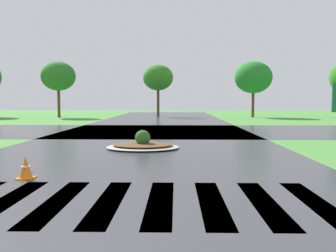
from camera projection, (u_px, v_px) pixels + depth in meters
asphalt_roadway at (142, 151)px, 12.91m from camera, size 10.48×80.00×0.01m
asphalt_cross_road at (155, 131)px, 21.25m from camera, size 90.00×9.43×0.01m
crosswalk_stripes at (109, 201)px, 6.51m from camera, size 7.65×3.02×0.01m
median_island at (143, 145)px, 13.55m from camera, size 2.66×2.24×0.68m
traffic_cone at (26, 168)px, 8.38m from camera, size 0.36×0.36×0.50m
background_treeline at (160, 77)px, 37.46m from camera, size 42.66×5.04×6.09m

